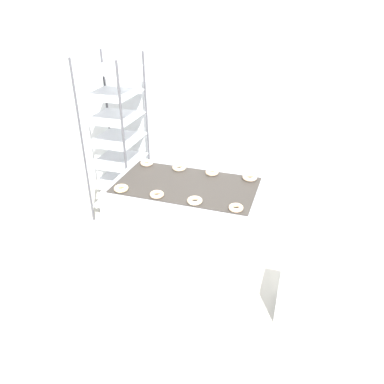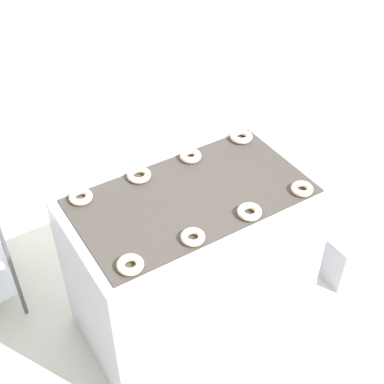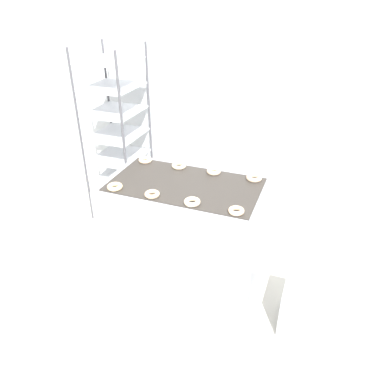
% 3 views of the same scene
% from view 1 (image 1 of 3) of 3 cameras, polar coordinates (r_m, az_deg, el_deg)
% --- Properties ---
extents(ground_plane, '(14.00, 14.00, 0.00)m').
position_cam_1_polar(ground_plane, '(3.26, -4.38, -18.96)').
color(ground_plane, beige).
extents(wall_back, '(8.00, 0.05, 2.80)m').
position_cam_1_polar(wall_back, '(4.34, 5.80, 15.28)').
color(wall_back, silver).
rests_on(wall_back, ground_plane).
extents(fryer_machine, '(1.26, 0.72, 0.96)m').
position_cam_1_polar(fryer_machine, '(3.37, -0.79, -6.11)').
color(fryer_machine, '#A8AAB2').
rests_on(fryer_machine, ground_plane).
extents(baking_rack_cart, '(0.52, 0.60, 1.82)m').
position_cam_1_polar(baking_rack_cart, '(4.25, -11.43, 7.86)').
color(baking_rack_cart, '#4C4C51').
rests_on(baking_rack_cart, ground_plane).
extents(glaze_bin, '(0.36, 0.37, 0.33)m').
position_cam_1_polar(glaze_bin, '(3.32, 16.10, -15.17)').
color(glaze_bin, '#A8AAB2').
rests_on(glaze_bin, ground_plane).
extents(donut_near_left, '(0.12, 0.12, 0.04)m').
position_cam_1_polar(donut_near_left, '(3.08, -10.74, 0.55)').
color(donut_near_left, beige).
rests_on(donut_near_left, fryer_machine).
extents(donut_near_midleft, '(0.11, 0.11, 0.03)m').
position_cam_1_polar(donut_near_midleft, '(2.95, -5.38, -0.36)').
color(donut_near_midleft, beige).
rests_on(donut_near_midleft, fryer_machine).
extents(donut_near_midright, '(0.12, 0.12, 0.03)m').
position_cam_1_polar(donut_near_midright, '(2.85, 0.42, -1.32)').
color(donut_near_midright, beige).
rests_on(donut_near_midright, fryer_machine).
extents(donut_near_right, '(0.11, 0.11, 0.03)m').
position_cam_1_polar(donut_near_right, '(2.78, 6.71, -2.39)').
color(donut_near_right, beige).
rests_on(donut_near_right, fryer_machine).
extents(donut_far_left, '(0.12, 0.12, 0.03)m').
position_cam_1_polar(donut_far_left, '(3.49, -6.90, 4.42)').
color(donut_far_left, beige).
rests_on(donut_far_left, fryer_machine).
extents(donut_far_midleft, '(0.12, 0.12, 0.03)m').
position_cam_1_polar(donut_far_midleft, '(3.38, -1.98, 3.74)').
color(donut_far_midleft, beige).
rests_on(donut_far_midleft, fryer_machine).
extents(donut_far_midright, '(0.12, 0.12, 0.04)m').
position_cam_1_polar(donut_far_midright, '(3.29, 3.06, 3.03)').
color(donut_far_midright, beige).
rests_on(donut_far_midright, fryer_machine).
extents(donut_far_right, '(0.12, 0.12, 0.04)m').
position_cam_1_polar(donut_far_right, '(3.23, 8.79, 2.21)').
color(donut_far_right, beige).
rests_on(donut_far_right, fryer_machine).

